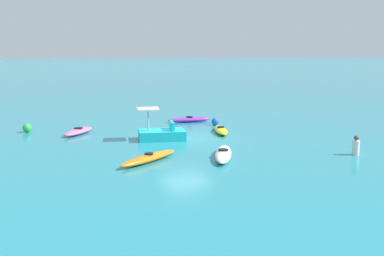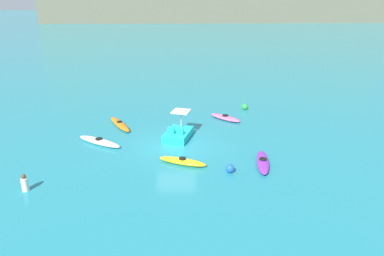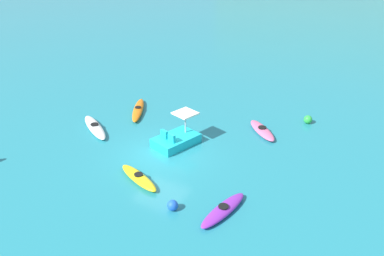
{
  "view_description": "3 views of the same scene",
  "coord_description": "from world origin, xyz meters",
  "px_view_note": "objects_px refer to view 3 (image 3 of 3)",
  "views": [
    {
      "loc": [
        -21.23,
        10.56,
        4.56
      ],
      "look_at": [
        -0.78,
        0.02,
        0.65
      ],
      "focal_mm": 42.07,
      "sensor_mm": 36.0,
      "label": 1
    },
    {
      "loc": [
        0.29,
        -19.28,
        8.54
      ],
      "look_at": [
        1.06,
        1.33,
        0.7
      ],
      "focal_mm": 31.63,
      "sensor_mm": 36.0,
      "label": 2
    },
    {
      "loc": [
        10.22,
        -15.12,
        10.85
      ],
      "look_at": [
        0.67,
        2.17,
        0.76
      ],
      "focal_mm": 38.41,
      "sensor_mm": 36.0,
      "label": 3
    }
  ],
  "objects_px": {
    "buoy_green": "(308,119)",
    "kayak_white": "(95,127)",
    "kayak_purple": "(223,210)",
    "kayak_yellow": "(139,178)",
    "buoy_blue": "(173,205)",
    "kayak_pink": "(262,130)",
    "pedal_boat_cyan": "(176,139)",
    "kayak_orange": "(138,110)"
  },
  "relations": [
    {
      "from": "buoy_green",
      "to": "kayak_white",
      "type": "bearing_deg",
      "value": -147.24
    },
    {
      "from": "kayak_white",
      "to": "kayak_purple",
      "type": "bearing_deg",
      "value": -18.63
    },
    {
      "from": "kayak_yellow",
      "to": "buoy_green",
      "type": "relative_size",
      "value": 5.58
    },
    {
      "from": "buoy_blue",
      "to": "kayak_pink",
      "type": "bearing_deg",
      "value": 84.28
    },
    {
      "from": "kayak_purple",
      "to": "pedal_boat_cyan",
      "type": "relative_size",
      "value": 1.09
    },
    {
      "from": "kayak_orange",
      "to": "buoy_green",
      "type": "distance_m",
      "value": 10.37
    },
    {
      "from": "kayak_orange",
      "to": "buoy_blue",
      "type": "xyz_separation_m",
      "value": [
        6.94,
        -7.25,
        0.07
      ]
    },
    {
      "from": "kayak_orange",
      "to": "pedal_boat_cyan",
      "type": "xyz_separation_m",
      "value": [
        4.22,
        -2.39,
        0.17
      ]
    },
    {
      "from": "kayak_pink",
      "to": "kayak_yellow",
      "type": "height_order",
      "value": "same"
    },
    {
      "from": "kayak_pink",
      "to": "kayak_yellow",
      "type": "relative_size",
      "value": 0.87
    },
    {
      "from": "kayak_pink",
      "to": "buoy_green",
      "type": "xyz_separation_m",
      "value": [
        1.95,
        2.48,
        0.09
      ]
    },
    {
      "from": "kayak_orange",
      "to": "kayak_white",
      "type": "bearing_deg",
      "value": -103.83
    },
    {
      "from": "kayak_yellow",
      "to": "kayak_orange",
      "type": "bearing_deg",
      "value": 125.78
    },
    {
      "from": "kayak_purple",
      "to": "buoy_green",
      "type": "relative_size",
      "value": 5.95
    },
    {
      "from": "kayak_yellow",
      "to": "kayak_orange",
      "type": "xyz_separation_m",
      "value": [
        -4.45,
        6.18,
        -0.0
      ]
    },
    {
      "from": "kayak_purple",
      "to": "kayak_orange",
      "type": "xyz_separation_m",
      "value": [
        -8.88,
        6.43,
        -0.0
      ]
    },
    {
      "from": "kayak_white",
      "to": "buoy_green",
      "type": "relative_size",
      "value": 6.45
    },
    {
      "from": "kayak_pink",
      "to": "kayak_white",
      "type": "bearing_deg",
      "value": -153.41
    },
    {
      "from": "buoy_green",
      "to": "buoy_blue",
      "type": "xyz_separation_m",
      "value": [
        -2.79,
        -10.85,
        -0.02
      ]
    },
    {
      "from": "kayak_white",
      "to": "pedal_boat_cyan",
      "type": "distance_m",
      "value": 5.06
    },
    {
      "from": "kayak_yellow",
      "to": "kayak_white",
      "type": "height_order",
      "value": "same"
    },
    {
      "from": "kayak_orange",
      "to": "pedal_boat_cyan",
      "type": "relative_size",
      "value": 1.22
    },
    {
      "from": "pedal_boat_cyan",
      "to": "kayak_white",
      "type": "bearing_deg",
      "value": -171.2
    },
    {
      "from": "kayak_white",
      "to": "buoy_green",
      "type": "bearing_deg",
      "value": 32.76
    },
    {
      "from": "buoy_green",
      "to": "kayak_yellow",
      "type": "bearing_deg",
      "value": -118.36
    },
    {
      "from": "buoy_blue",
      "to": "kayak_white",
      "type": "bearing_deg",
      "value": 152.15
    },
    {
      "from": "kayak_white",
      "to": "buoy_blue",
      "type": "bearing_deg",
      "value": -27.85
    },
    {
      "from": "kayak_pink",
      "to": "buoy_blue",
      "type": "xyz_separation_m",
      "value": [
        -0.84,
        -8.37,
        0.07
      ]
    },
    {
      "from": "kayak_pink",
      "to": "kayak_orange",
      "type": "height_order",
      "value": "same"
    },
    {
      "from": "kayak_purple",
      "to": "kayak_pink",
      "type": "bearing_deg",
      "value": 98.3
    },
    {
      "from": "kayak_yellow",
      "to": "buoy_green",
      "type": "height_order",
      "value": "buoy_green"
    },
    {
      "from": "buoy_blue",
      "to": "buoy_green",
      "type": "bearing_deg",
      "value": 75.59
    },
    {
      "from": "kayak_yellow",
      "to": "buoy_green",
      "type": "distance_m",
      "value": 11.11
    },
    {
      "from": "kayak_yellow",
      "to": "buoy_green",
      "type": "xyz_separation_m",
      "value": [
        5.28,
        9.77,
        0.09
      ]
    },
    {
      "from": "kayak_pink",
      "to": "kayak_white",
      "type": "height_order",
      "value": "same"
    },
    {
      "from": "pedal_boat_cyan",
      "to": "buoy_green",
      "type": "xyz_separation_m",
      "value": [
        5.51,
        5.99,
        -0.09
      ]
    },
    {
      "from": "kayak_yellow",
      "to": "kayak_orange",
      "type": "distance_m",
      "value": 7.62
    },
    {
      "from": "kayak_white",
      "to": "kayak_orange",
      "type": "bearing_deg",
      "value": 76.17
    },
    {
      "from": "kayak_pink",
      "to": "kayak_orange",
      "type": "relative_size",
      "value": 0.73
    },
    {
      "from": "kayak_purple",
      "to": "buoy_blue",
      "type": "distance_m",
      "value": 2.11
    },
    {
      "from": "kayak_yellow",
      "to": "kayak_purple",
      "type": "bearing_deg",
      "value": -3.2
    },
    {
      "from": "kayak_white",
      "to": "pedal_boat_cyan",
      "type": "height_order",
      "value": "pedal_boat_cyan"
    }
  ]
}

